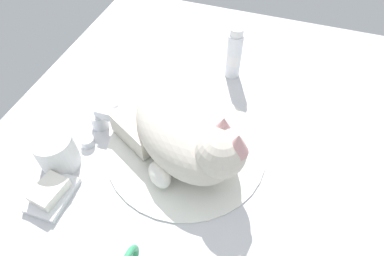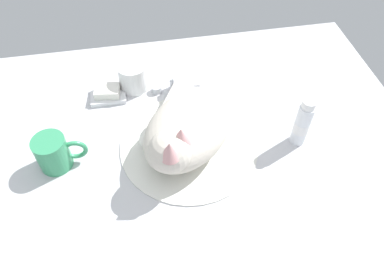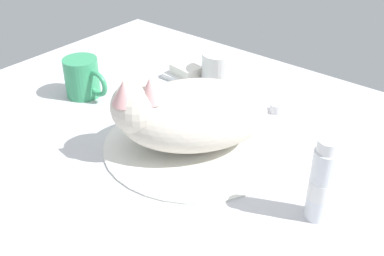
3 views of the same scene
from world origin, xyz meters
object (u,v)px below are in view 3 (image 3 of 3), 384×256
object	(u,v)px
toothpaste_bottle	(322,183)
soap_bar	(186,70)
faucet	(251,95)
cat	(187,113)
rinse_cup	(219,69)
coffee_mug	(82,78)

from	to	relation	value
toothpaste_bottle	soap_bar	bearing A→B (deg)	152.47
faucet	cat	size ratio (longest dim) A/B	0.43
cat	soap_bar	size ratio (longest dim) A/B	5.07
rinse_cup	toothpaste_bottle	distance (cm)	44.25
toothpaste_bottle	faucet	bearing A→B (deg)	139.67
faucet	toothpaste_bottle	xyz separation A→B (cm)	(25.29, -21.47, 3.76)
coffee_mug	toothpaste_bottle	bearing A→B (deg)	-3.14
cat	coffee_mug	size ratio (longest dim) A/B	2.84
soap_bar	toothpaste_bottle	size ratio (longest dim) A/B	0.47
soap_bar	toothpaste_bottle	xyz separation A→B (cm)	(43.28, -22.56, 3.87)
rinse_cup	coffee_mug	bearing A→B (deg)	-130.13
soap_bar	coffee_mug	bearing A→B (deg)	-120.92
faucet	soap_bar	size ratio (longest dim) A/B	2.16
cat	soap_bar	xyz separation A→B (cm)	(-17.00, 20.21, -4.35)
soap_bar	rinse_cup	bearing A→B (deg)	20.65
soap_bar	toothpaste_bottle	bearing A→B (deg)	-27.53
cat	soap_bar	distance (cm)	26.77
soap_bar	cat	bearing A→B (deg)	-49.94
cat	rinse_cup	bearing A→B (deg)	113.66
faucet	rinse_cup	world-z (taller)	rinse_cup
rinse_cup	soap_bar	bearing A→B (deg)	-159.35
coffee_mug	rinse_cup	distance (cm)	29.01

